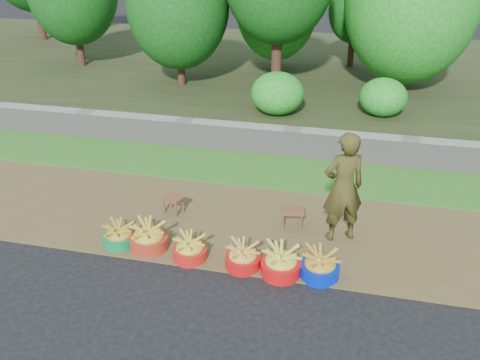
% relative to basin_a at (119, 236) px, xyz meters
% --- Properties ---
extents(ground_plane, '(120.00, 120.00, 0.00)m').
position_rel_basin_a_xyz_m(ground_plane, '(1.95, -0.30, -0.16)').
color(ground_plane, black).
rests_on(ground_plane, ground).
extents(dirt_shoulder, '(80.00, 2.50, 0.02)m').
position_rel_basin_a_xyz_m(dirt_shoulder, '(1.95, 0.95, -0.15)').
color(dirt_shoulder, brown).
rests_on(dirt_shoulder, ground).
extents(grass_verge, '(80.00, 1.50, 0.04)m').
position_rel_basin_a_xyz_m(grass_verge, '(1.95, 2.95, -0.14)').
color(grass_verge, '#367623').
rests_on(grass_verge, ground).
extents(retaining_wall, '(80.00, 0.35, 0.55)m').
position_rel_basin_a_xyz_m(retaining_wall, '(1.95, 3.80, 0.12)').
color(retaining_wall, gray).
rests_on(retaining_wall, ground).
extents(earth_bank, '(80.00, 10.00, 0.50)m').
position_rel_basin_a_xyz_m(earth_bank, '(1.95, 8.70, 0.09)').
color(earth_bank, '#2F371B').
rests_on(earth_bank, ground).
extents(basin_a, '(0.47, 0.47, 0.35)m').
position_rel_basin_a_xyz_m(basin_a, '(0.00, 0.00, 0.00)').
color(basin_a, '#0A8143').
rests_on(basin_a, ground).
extents(basin_b, '(0.55, 0.55, 0.41)m').
position_rel_basin_a_xyz_m(basin_b, '(0.45, 0.01, 0.03)').
color(basin_b, '#AB2E1B').
rests_on(basin_b, ground).
extents(basin_c, '(0.48, 0.48, 0.36)m').
position_rel_basin_a_xyz_m(basin_c, '(1.10, -0.09, 0.00)').
color(basin_c, red).
rests_on(basin_c, ground).
extents(basin_d, '(0.48, 0.48, 0.36)m').
position_rel_basin_a_xyz_m(basin_d, '(1.86, -0.11, 0.00)').
color(basin_d, red).
rests_on(basin_d, ground).
extents(basin_e, '(0.54, 0.54, 0.40)m').
position_rel_basin_a_xyz_m(basin_e, '(2.38, -0.15, 0.02)').
color(basin_e, red).
rests_on(basin_e, ground).
extents(basin_f, '(0.52, 0.52, 0.39)m').
position_rel_basin_a_xyz_m(basin_f, '(2.89, -0.09, 0.02)').
color(basin_f, '#0021CA').
rests_on(basin_f, ground).
extents(stool_left, '(0.39, 0.34, 0.28)m').
position_rel_basin_a_xyz_m(stool_left, '(0.45, 1.05, 0.09)').
color(stool_left, brown).
rests_on(stool_left, dirt_shoulder).
extents(stool_right, '(0.39, 0.32, 0.31)m').
position_rel_basin_a_xyz_m(stool_right, '(2.35, 1.04, 0.11)').
color(stool_right, brown).
rests_on(stool_right, dirt_shoulder).
extents(vendor_woman, '(0.72, 0.62, 1.66)m').
position_rel_basin_a_xyz_m(vendor_woman, '(3.08, 0.91, 0.69)').
color(vendor_woman, black).
rests_on(vendor_woman, dirt_shoulder).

